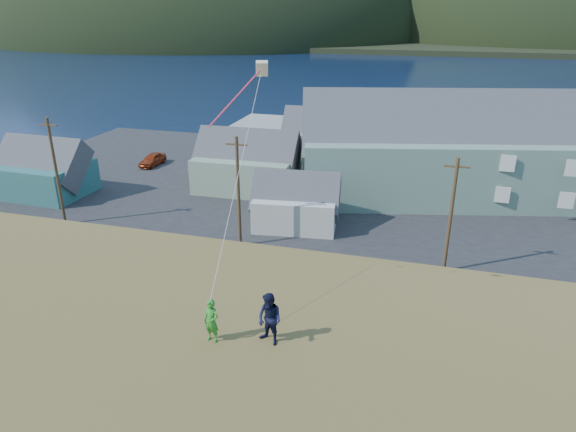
# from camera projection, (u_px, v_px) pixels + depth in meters

# --- Properties ---
(ground) EXTENTS (900.00, 900.00, 0.00)m
(ground) POSITION_uv_depth(u_px,v_px,m) (282.00, 262.00, 37.09)
(ground) COLOR #0A1638
(ground) RESTS_ON ground
(grass_strip) EXTENTS (110.00, 8.00, 0.10)m
(grass_strip) POSITION_uv_depth(u_px,v_px,m) (274.00, 274.00, 35.29)
(grass_strip) COLOR #4C3D19
(grass_strip) RESTS_ON ground
(waterfront_lot) EXTENTS (72.00, 36.00, 0.12)m
(waterfront_lot) POSITION_uv_depth(u_px,v_px,m) (329.00, 187.00, 52.20)
(waterfront_lot) COLOR #28282B
(waterfront_lot) RESTS_ON ground
(wharf) EXTENTS (26.00, 14.00, 0.90)m
(wharf) POSITION_uv_depth(u_px,v_px,m) (320.00, 130.00, 74.04)
(wharf) COLOR gray
(wharf) RESTS_ON ground
(far_shore) EXTENTS (900.00, 320.00, 2.00)m
(far_shore) POSITION_uv_depth(u_px,v_px,m) (426.00, 33.00, 330.51)
(far_shore) COLOR black
(far_shore) RESTS_ON ground
(far_hills) EXTENTS (760.00, 265.00, 143.00)m
(far_hills) POSITION_uv_depth(u_px,v_px,m) (491.00, 36.00, 276.14)
(far_hills) COLOR black
(far_hills) RESTS_ON ground
(lodge) EXTENTS (36.22, 17.62, 12.28)m
(lodge) POSITION_uv_depth(u_px,v_px,m) (490.00, 150.00, 47.67)
(lodge) COLOR slate
(lodge) RESTS_ON waterfront_lot
(shed_teal) EXTENTS (8.91, 6.43, 6.88)m
(shed_teal) POSITION_uv_depth(u_px,v_px,m) (42.00, 170.00, 49.17)
(shed_teal) COLOR #2C6868
(shed_teal) RESTS_ON waterfront_lot
(shed_palegreen_near) EXTENTS (10.25, 6.65, 7.34)m
(shed_palegreen_near) POSITION_uv_depth(u_px,v_px,m) (247.00, 163.00, 50.52)
(shed_palegreen_near) COLOR gray
(shed_palegreen_near) RESTS_ON waterfront_lot
(shed_white) EXTENTS (7.64, 5.53, 5.67)m
(shed_white) POSITION_uv_depth(u_px,v_px,m) (296.00, 202.00, 42.11)
(shed_white) COLOR silver
(shed_white) RESTS_ON waterfront_lot
(shed_palegreen_far) EXTENTS (11.39, 6.90, 7.46)m
(shed_palegreen_far) POSITION_uv_depth(u_px,v_px,m) (330.00, 136.00, 60.54)
(shed_palegreen_far) COLOR slate
(shed_palegreen_far) RESTS_ON waterfront_lot
(utility_poles) EXTENTS (30.98, 0.24, 8.99)m
(utility_poles) POSITION_uv_depth(u_px,v_px,m) (229.00, 192.00, 37.88)
(utility_poles) COLOR #47331E
(utility_poles) RESTS_ON waterfront_lot
(parked_cars) EXTENTS (24.55, 12.21, 1.54)m
(parked_cars) POSITION_uv_depth(u_px,v_px,m) (255.00, 161.00, 58.26)
(parked_cars) COLOR #3A4B92
(parked_cars) RESTS_ON waterfront_lot
(kite_flyer_green) EXTENTS (0.60, 0.46, 1.48)m
(kite_flyer_green) POSITION_uv_depth(u_px,v_px,m) (212.00, 321.00, 16.17)
(kite_flyer_green) COLOR #2A8C26
(kite_flyer_green) RESTS_ON hillside
(kite_flyer_navy) EXTENTS (1.04, 0.94, 1.75)m
(kite_flyer_navy) POSITION_uv_depth(u_px,v_px,m) (270.00, 319.00, 16.02)
(kite_flyer_navy) COLOR black
(kite_flyer_navy) RESTS_ON hillside
(kite_rig) EXTENTS (0.92, 3.66, 9.21)m
(kite_rig) POSITION_uv_depth(u_px,v_px,m) (257.00, 76.00, 19.48)
(kite_rig) COLOR beige
(kite_rig) RESTS_ON ground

